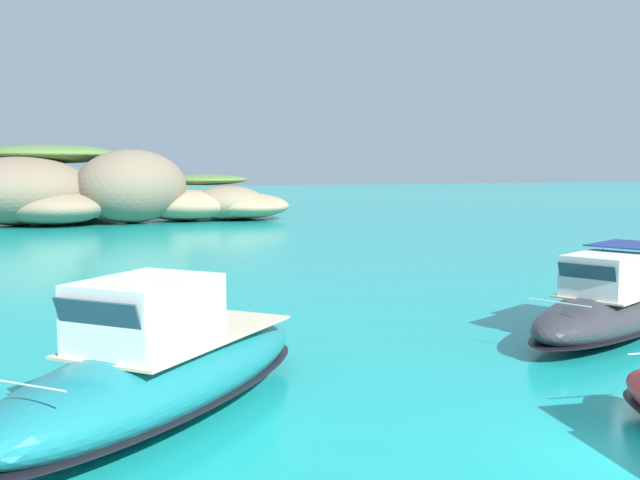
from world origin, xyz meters
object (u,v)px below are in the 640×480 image
motorboat_teal (161,369)px  motorboat_charcoal (609,309)px  islet_large (66,189)px  islet_small (214,202)px

motorboat_teal → motorboat_charcoal: bearing=8.5°
islet_large → motorboat_teal: 59.68m
motorboat_teal → motorboat_charcoal: size_ratio=1.02×
motorboat_charcoal → islet_large: bearing=103.4°
motorboat_charcoal → motorboat_teal: bearing=-171.5°
islet_large → islet_small: 14.77m
motorboat_charcoal → islet_small: bearing=89.0°
islet_small → motorboat_charcoal: bearing=-91.0°
islet_large → islet_small: islet_large is taller
islet_large → motorboat_teal: bearing=-90.9°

